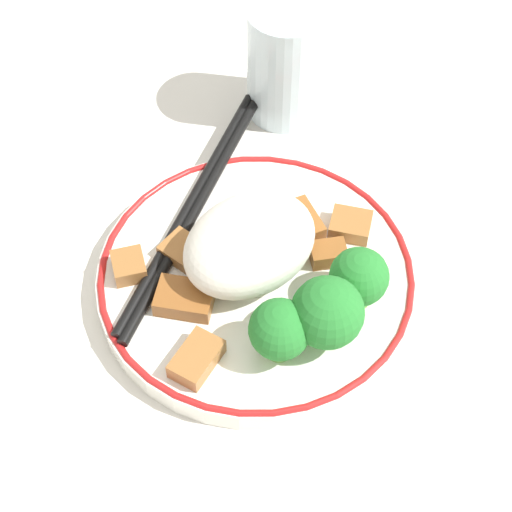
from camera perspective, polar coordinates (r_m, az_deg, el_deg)
The scene contains 16 objects.
ground_plane at distance 0.62m, azimuth -0.00°, elevation -2.05°, with size 3.00×3.00×0.00m, color silver.
plate at distance 0.61m, azimuth -0.00°, elevation -1.49°, with size 0.23×0.23×0.02m.
rice_mound at distance 0.59m, azimuth -0.49°, elevation 0.78°, with size 0.10×0.08×0.05m.
broccoli_back_left at distance 0.55m, azimuth 1.60°, elevation -4.97°, with size 0.04×0.04×0.05m.
broccoli_back_center at distance 0.55m, azimuth 4.96°, elevation -3.67°, with size 0.05×0.05×0.06m.
broccoli_back_right at distance 0.58m, azimuth 6.88°, elevation -1.46°, with size 0.04×0.04×0.05m.
meat_near_front at distance 0.61m, azimuth -8.47°, elevation -0.67°, with size 0.03×0.03×0.01m.
meat_near_left at distance 0.61m, azimuth 4.84°, elevation 0.16°, with size 0.03×0.03×0.01m.
meat_near_right at distance 0.56m, azimuth -3.98°, elevation -6.86°, with size 0.04×0.03×0.01m.
meat_near_back at distance 0.63m, azimuth -0.91°, elevation 2.23°, with size 0.04×0.03×0.01m.
meat_on_rice_edge at distance 0.63m, azimuth 2.89°, elevation 2.20°, with size 0.04×0.04×0.01m.
meat_mid_left at distance 0.59m, azimuth -4.77°, elevation -2.85°, with size 0.05×0.05×0.01m.
meat_mid_right at distance 0.61m, azimuth -4.93°, elevation 0.43°, with size 0.03×0.03×0.01m.
meat_far_scatter at distance 0.63m, azimuth 6.32°, elevation 2.07°, with size 0.04×0.04×0.01m.
chopsticks at distance 0.64m, azimuth -4.34°, elevation 3.20°, with size 0.22×0.14×0.01m.
drinking_glass at distance 0.71m, azimuth 2.03°, elevation 12.80°, with size 0.06×0.06×0.10m.
Camera 1 is at (-0.22, -0.27, 0.51)m, focal length 60.00 mm.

